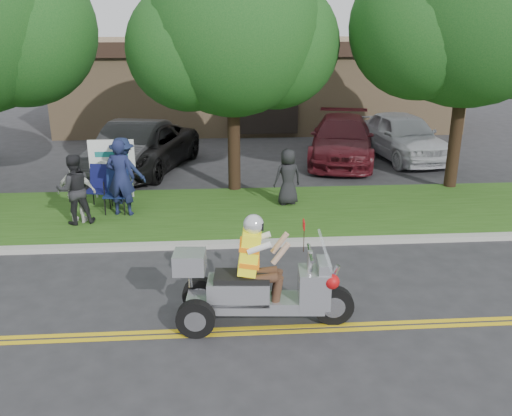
{
  "coord_description": "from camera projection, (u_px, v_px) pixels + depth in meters",
  "views": [
    {
      "loc": [
        0.03,
        -8.23,
        4.83
      ],
      "look_at": [
        0.77,
        2.0,
        1.27
      ],
      "focal_mm": 38.0,
      "sensor_mm": 36.0,
      "label": 1
    }
  ],
  "objects": [
    {
      "name": "ground",
      "position": [
        220.0,
        317.0,
        9.33
      ],
      "size": [
        120.0,
        120.0,
        0.0
      ],
      "primitive_type": "plane",
      "color": "#28282B",
      "rests_on": "ground"
    },
    {
      "name": "centerline_near",
      "position": [
        220.0,
        335.0,
        8.78
      ],
      "size": [
        60.0,
        0.1,
        0.01
      ],
      "primitive_type": "cube",
      "color": "gold",
      "rests_on": "ground"
    },
    {
      "name": "centerline_far",
      "position": [
        220.0,
        329.0,
        8.93
      ],
      "size": [
        60.0,
        0.1,
        0.01
      ],
      "primitive_type": "cube",
      "color": "gold",
      "rests_on": "ground"
    },
    {
      "name": "curb",
      "position": [
        219.0,
        244.0,
        12.19
      ],
      "size": [
        60.0,
        0.25,
        0.12
      ],
      "primitive_type": "cube",
      "color": "#A8A89E",
      "rests_on": "ground"
    },
    {
      "name": "grass_verge",
      "position": [
        218.0,
        213.0,
        14.21
      ],
      "size": [
        60.0,
        4.0,
        0.1
      ],
      "primitive_type": "cube",
      "color": "#264E15",
      "rests_on": "ground"
    },
    {
      "name": "commercial_building",
      "position": [
        256.0,
        81.0,
        26.69
      ],
      "size": [
        18.0,
        8.2,
        4.0
      ],
      "color": "#9E7F5B",
      "rests_on": "ground"
    },
    {
      "name": "tree_mid",
      "position": [
        234.0,
        36.0,
        14.73
      ],
      "size": [
        5.88,
        4.8,
        7.05
      ],
      "color": "#332114",
      "rests_on": "ground"
    },
    {
      "name": "tree_right",
      "position": [
        472.0,
        13.0,
        14.79
      ],
      "size": [
        6.86,
        5.6,
        8.07
      ],
      "color": "#332114",
      "rests_on": "ground"
    },
    {
      "name": "business_sign",
      "position": [
        112.0,
        157.0,
        14.94
      ],
      "size": [
        1.25,
        0.06,
        1.75
      ],
      "color": "silver",
      "rests_on": "ground"
    },
    {
      "name": "trike_scooter",
      "position": [
        256.0,
        287.0,
        8.91
      ],
      "size": [
        2.98,
        1.03,
        1.95
      ],
      "rotation": [
        0.0,
        0.0,
        -0.08
      ],
      "color": "black",
      "rests_on": "ground"
    },
    {
      "name": "lawn_chair_a",
      "position": [
        117.0,
        188.0,
        14.02
      ],
      "size": [
        0.62,
        0.64,
        1.08
      ],
      "rotation": [
        0.0,
        0.0,
        -0.09
      ],
      "color": "black",
      "rests_on": "grass_verge"
    },
    {
      "name": "lawn_chair_b",
      "position": [
        100.0,
        184.0,
        14.34
      ],
      "size": [
        0.71,
        0.72,
        1.13
      ],
      "rotation": [
        0.0,
        0.0,
        -0.21
      ],
      "color": "black",
      "rests_on": "grass_verge"
    },
    {
      "name": "spectator_adult_left",
      "position": [
        121.0,
        177.0,
        13.65
      ],
      "size": [
        0.79,
        0.59,
        1.97
      ],
      "primitive_type": "imported",
      "rotation": [
        0.0,
        0.0,
        2.97
      ],
      "color": "#181E45",
      "rests_on": "grass_verge"
    },
    {
      "name": "spectator_adult_mid",
      "position": [
        75.0,
        189.0,
        13.08
      ],
      "size": [
        1.0,
        0.87,
        1.73
      ],
      "primitive_type": "imported",
      "rotation": [
        0.0,
        0.0,
        3.44
      ],
      "color": "black",
      "rests_on": "grass_verge"
    },
    {
      "name": "spectator_adult_right",
      "position": [
        77.0,
        192.0,
        13.16
      ],
      "size": [
        0.95,
        0.46,
        1.57
      ],
      "primitive_type": "imported",
      "rotation": [
        0.0,
        0.0,
        3.06
      ],
      "color": "white",
      "rests_on": "grass_verge"
    },
    {
      "name": "spectator_chair_a",
      "position": [
        123.0,
        171.0,
        14.55
      ],
      "size": [
        1.23,
        0.8,
        1.8
      ],
      "primitive_type": "imported",
      "rotation": [
        0.0,
        0.0,
        3.03
      ],
      "color": "#182245",
      "rests_on": "grass_verge"
    },
    {
      "name": "spectator_chair_b",
      "position": [
        288.0,
        177.0,
        14.5
      ],
      "size": [
        0.84,
        0.65,
        1.53
      ],
      "primitive_type": "imported",
      "rotation": [
        0.0,
        0.0,
        3.39
      ],
      "color": "black",
      "rests_on": "grass_verge"
    },
    {
      "name": "parked_car_left",
      "position": [
        133.0,
        147.0,
        18.1
      ],
      "size": [
        2.77,
        5.22,
        1.63
      ],
      "primitive_type": "imported",
      "rotation": [
        0.0,
        0.0,
        -0.22
      ],
      "color": "#2F2F31",
      "rests_on": "ground"
    },
    {
      "name": "parked_car_mid",
      "position": [
        143.0,
        149.0,
        18.22
      ],
      "size": [
        3.91,
        5.81,
        1.48
      ],
      "primitive_type": "imported",
      "rotation": [
        0.0,
        0.0,
        -0.3
      ],
      "color": "black",
      "rests_on": "ground"
    },
    {
      "name": "parked_car_right",
      "position": [
        342.0,
        139.0,
        19.5
      ],
      "size": [
        3.41,
        5.77,
        1.57
      ],
      "primitive_type": "imported",
      "rotation": [
        0.0,
        0.0,
        -0.24
      ],
      "color": "#4F121A",
      "rests_on": "ground"
    },
    {
      "name": "parked_car_far_right",
      "position": [
        403.0,
        136.0,
        19.83
      ],
      "size": [
        2.59,
        5.15,
        1.68
      ],
      "primitive_type": "imported",
      "rotation": [
        0.0,
        0.0,
        0.13
      ],
      "color": "silver",
      "rests_on": "ground"
    }
  ]
}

